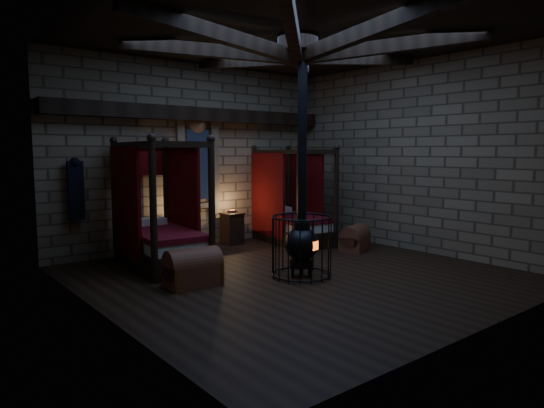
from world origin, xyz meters
TOP-DOWN VIEW (x-y plane):
  - room at (-0.00, 0.09)m, footprint 7.02×7.02m
  - bed_left at (-1.60, 2.20)m, footprint 1.39×2.38m
  - bed_right at (1.99, 2.45)m, footprint 1.43×2.29m
  - trunk_left at (-1.82, 0.51)m, footprint 0.92×0.62m
  - trunk_right at (2.48, 0.82)m, footprint 0.91×0.76m
  - nightstand_left at (-0.71, 3.06)m, footprint 0.56×0.54m
  - nightstand_right at (0.71, 3.13)m, footprint 0.48×0.46m
  - stove at (-0.03, -0.17)m, footprint 1.06×1.06m

SIDE VIEW (x-z plane):
  - trunk_right at x=2.48m, z-range -0.03..0.54m
  - trunk_left at x=-1.82m, z-range -0.04..0.61m
  - nightstand_right at x=0.71m, z-range -0.03..0.80m
  - nightstand_left at x=-0.71m, z-range -0.07..0.86m
  - bed_right at x=1.99m, z-range -0.57..1.68m
  - bed_left at x=-1.60m, z-range -0.60..1.78m
  - stove at x=-0.03m, z-range -1.38..2.67m
  - room at x=0.00m, z-range 1.60..5.89m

